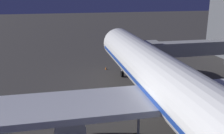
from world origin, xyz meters
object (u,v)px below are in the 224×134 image
at_px(traffic_cone_nose_port, 126,67).
at_px(traffic_cone_nose_starboard, 106,68).
at_px(airliner_at_gate, 182,97).
at_px(jet_bridge, 189,48).

xyz_separation_m(traffic_cone_nose_port, traffic_cone_nose_starboard, (4.40, 0.00, 0.00)).
height_order(airliner_at_gate, traffic_cone_nose_starboard, airliner_at_gate).
distance_m(airliner_at_gate, traffic_cone_nose_port, 30.84).
relative_size(jet_bridge, traffic_cone_nose_port, 39.64).
relative_size(airliner_at_gate, traffic_cone_nose_port, 115.91).
distance_m(jet_bridge, traffic_cone_nose_port, 14.83).
relative_size(airliner_at_gate, traffic_cone_nose_starboard, 115.91).
bearing_deg(airliner_at_gate, jet_bridge, -119.80).
bearing_deg(traffic_cone_nose_starboard, traffic_cone_nose_port, 180.00).
height_order(jet_bridge, traffic_cone_nose_port, jet_bridge).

